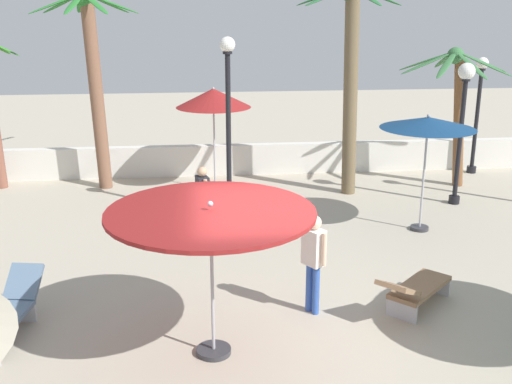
% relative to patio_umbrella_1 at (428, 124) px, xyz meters
% --- Properties ---
extents(ground_plane, '(56.00, 56.00, 0.00)m').
position_rel_patio_umbrella_1_xyz_m(ground_plane, '(-3.93, -4.67, -2.48)').
color(ground_plane, '#B2A893').
extents(boundary_wall, '(25.20, 0.30, 0.92)m').
position_rel_patio_umbrella_1_xyz_m(boundary_wall, '(-3.93, 5.28, -2.01)').
color(boundary_wall, silver).
rests_on(boundary_wall, ground_plane).
extents(patio_umbrella_1, '(2.11, 2.11, 2.70)m').
position_rel_patio_umbrella_1_xyz_m(patio_umbrella_1, '(0.00, 0.00, 0.00)').
color(patio_umbrella_1, '#333338').
rests_on(patio_umbrella_1, ground_plane).
extents(patio_umbrella_2, '(2.04, 2.04, 2.87)m').
position_rel_patio_umbrella_1_xyz_m(patio_umbrella_2, '(-4.59, 3.70, 0.08)').
color(patio_umbrella_2, '#333338').
rests_on(patio_umbrella_2, ground_plane).
extents(patio_umbrella_3, '(2.98, 2.98, 2.41)m').
position_rel_patio_umbrella_1_xyz_m(patio_umbrella_3, '(-4.95, -4.82, -0.33)').
color(patio_umbrella_3, '#333338').
rests_on(patio_umbrella_3, ground_plane).
extents(palm_tree_0, '(3.10, 3.09, 3.90)m').
position_rel_patio_umbrella_1_xyz_m(palm_tree_0, '(2.12, 3.42, 0.14)').
color(palm_tree_0, brown).
rests_on(palm_tree_0, ground_plane).
extents(palm_tree_2, '(2.81, 2.86, 5.65)m').
position_rel_patio_umbrella_1_xyz_m(palm_tree_2, '(-1.03, 3.03, 0.96)').
color(palm_tree_2, brown).
rests_on(palm_tree_2, ground_plane).
extents(palm_tree_3, '(2.81, 2.84, 5.49)m').
position_rel_patio_umbrella_1_xyz_m(palm_tree_3, '(-7.79, 4.24, 0.92)').
color(palm_tree_3, brown).
rests_on(palm_tree_3, ground_plane).
extents(lamp_post_0, '(0.36, 0.36, 3.51)m').
position_rel_patio_umbrella_1_xyz_m(lamp_post_0, '(3.36, 4.72, -0.35)').
color(lamp_post_0, black).
rests_on(lamp_post_0, ground_plane).
extents(lamp_post_1, '(0.36, 0.36, 4.32)m').
position_rel_patio_umbrella_1_xyz_m(lamp_post_1, '(-4.34, 1.17, 0.12)').
color(lamp_post_1, black).
rests_on(lamp_post_1, ground_plane).
extents(lamp_post_2, '(0.42, 0.42, 3.63)m').
position_rel_patio_umbrella_1_xyz_m(lamp_post_2, '(1.59, 1.82, -0.03)').
color(lamp_post_2, black).
rests_on(lamp_post_2, ground_plane).
extents(lounge_chair_0, '(0.87, 1.95, 0.84)m').
position_rel_patio_umbrella_1_xyz_m(lounge_chair_0, '(-8.16, -3.92, -2.08)').
color(lounge_chair_0, '#B7B7BC').
rests_on(lounge_chair_0, ground_plane).
extents(lounge_chair_1, '(1.71, 1.69, 0.82)m').
position_rel_patio_umbrella_1_xyz_m(lounge_chair_1, '(-1.50, -3.80, -2.07)').
color(lounge_chair_1, '#B7B7BC').
rests_on(lounge_chair_1, ground_plane).
extents(guest_0, '(0.32, 0.54, 1.61)m').
position_rel_patio_umbrella_1_xyz_m(guest_0, '(-4.99, 0.12, -1.51)').
color(guest_0, gold).
rests_on(guest_0, ground_plane).
extents(guest_2, '(0.40, 0.48, 1.74)m').
position_rel_patio_umbrella_1_xyz_m(guest_2, '(-3.23, -3.68, -1.42)').
color(guest_2, '#3359B2').
rests_on(guest_2, ground_plane).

